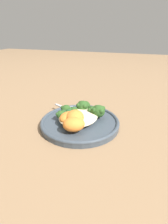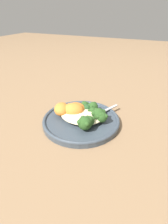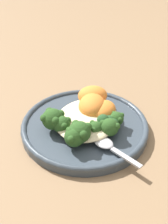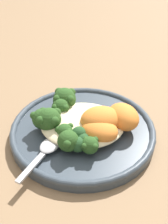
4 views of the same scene
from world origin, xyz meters
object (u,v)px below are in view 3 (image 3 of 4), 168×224
quinoa_mound (85,118)px  sweet_potato_chunk_2 (92,106)px  sweet_potato_chunk_0 (93,96)px  broccoli_stalk_1 (67,122)px  kale_tuft (107,124)px  sweet_potato_chunk_1 (103,110)px  broccoli_stalk_0 (55,119)px  broccoli_stalk_3 (80,131)px  broccoli_stalk_6 (107,118)px  broccoli_stalk_5 (101,123)px  broccoli_stalk_4 (91,124)px  broccoli_stalk_2 (76,134)px  plate (85,126)px  spoon (107,145)px

quinoa_mound → sweet_potato_chunk_2: bearing=-8.3°
sweet_potato_chunk_0 → broccoli_stalk_1: bearing=169.2°
kale_tuft → sweet_potato_chunk_1: bearing=30.2°
broccoli_stalk_0 → kale_tuft: 0.10m
broccoli_stalk_3 → quinoa_mound: bearing=175.2°
broccoli_stalk_6 → broccoli_stalk_5: bearing=-109.1°
broccoli_stalk_0 → sweet_potato_chunk_2: bearing=-176.8°
broccoli_stalk_3 → sweet_potato_chunk_1: broccoli_stalk_3 is taller
broccoli_stalk_1 → broccoli_stalk_4: 0.05m
broccoli_stalk_0 → broccoli_stalk_5: bearing=149.5°
broccoli_stalk_0 → broccoli_stalk_2: broccoli_stalk_0 is taller
broccoli_stalk_0 → sweet_potato_chunk_2: (0.07, -0.05, 0.00)m
sweet_potato_chunk_1 → kale_tuft: 0.04m
broccoli_stalk_6 → sweet_potato_chunk_1: (0.02, 0.02, 0.00)m
kale_tuft → broccoli_stalk_5: bearing=96.5°
plate → broccoli_stalk_6: size_ratio=2.66×
broccoli_stalk_2 → sweet_potato_chunk_2: bearing=170.2°
sweet_potato_chunk_0 → sweet_potato_chunk_1: size_ratio=1.02×
broccoli_stalk_6 → broccoli_stalk_2: bearing=-122.6°
broccoli_stalk_4 → broccoli_stalk_2: bearing=-64.8°
sweet_potato_chunk_1 → broccoli_stalk_2: bearing=164.2°
broccoli_stalk_6 → sweet_potato_chunk_0: 0.08m
quinoa_mound → broccoli_stalk_0: broccoli_stalk_0 is taller
broccoli_stalk_6 → sweet_potato_chunk_1: bearing=130.3°
sweet_potato_chunk_2 → broccoli_stalk_1: bearing=153.0°
plate → broccoli_stalk_3: (-0.05, -0.01, 0.03)m
spoon → sweet_potato_chunk_0: bearing=144.5°
broccoli_stalk_6 → kale_tuft: size_ratio=2.16×
plate → quinoa_mound: size_ratio=1.77×
quinoa_mound → spoon: bearing=-130.2°
plate → kale_tuft: bearing=-98.1°
broccoli_stalk_1 → broccoli_stalk_6: 0.08m
broccoli_stalk_4 → sweet_potato_chunk_2: 0.05m
quinoa_mound → broccoli_stalk_4: (-0.01, -0.02, 0.00)m
sweet_potato_chunk_1 → sweet_potato_chunk_0: bearing=41.2°
kale_tuft → spoon: kale_tuft is taller
broccoli_stalk_1 → broccoli_stalk_6: broccoli_stalk_1 is taller
sweet_potato_chunk_1 → kale_tuft: (-0.04, -0.02, -0.00)m
broccoli_stalk_3 → spoon: bearing=72.9°
broccoli_stalk_4 → broccoli_stalk_6: 0.04m
quinoa_mound → broccoli_stalk_5: 0.04m
broccoli_stalk_4 → broccoli_stalk_6: (0.03, -0.02, -0.00)m
broccoli_stalk_2 → broccoli_stalk_6: broccoli_stalk_2 is taller
broccoli_stalk_6 → spoon: 0.07m
quinoa_mound → broccoli_stalk_5: size_ratio=1.22×
broccoli_stalk_2 → broccoli_stalk_5: size_ratio=0.99×
sweet_potato_chunk_0 → spoon: bearing=-150.3°
quinoa_mound → broccoli_stalk_3: bearing=-170.2°
broccoli_stalk_4 → broccoli_stalk_5: size_ratio=0.63×
broccoli_stalk_3 → spoon: size_ratio=0.95×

